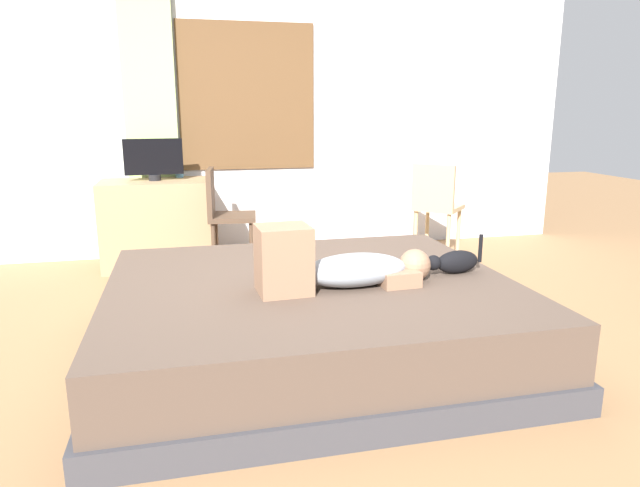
{
  "coord_description": "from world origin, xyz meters",
  "views": [
    {
      "loc": [
        -0.57,
        -2.76,
        1.32
      ],
      "look_at": [
        0.16,
        0.28,
        0.58
      ],
      "focal_mm": 31.62,
      "sensor_mm": 36.0,
      "label": 1
    }
  ],
  "objects_px": {
    "cat": "(454,262)",
    "cup": "(179,173)",
    "tv_monitor": "(154,159)",
    "person_lying": "(337,266)",
    "chair_spare": "(436,203)",
    "bed": "(311,317)",
    "chair_by_desk": "(224,211)",
    "desk": "(157,223)"
  },
  "relations": [
    {
      "from": "cup",
      "to": "chair_by_desk",
      "type": "height_order",
      "value": "chair_by_desk"
    },
    {
      "from": "bed",
      "to": "cat",
      "type": "xyz_separation_m",
      "value": [
        0.81,
        -0.07,
        0.28
      ]
    },
    {
      "from": "cup",
      "to": "chair_spare",
      "type": "xyz_separation_m",
      "value": [
        2.22,
        -0.53,
        -0.27
      ]
    },
    {
      "from": "tv_monitor",
      "to": "desk",
      "type": "bearing_deg",
      "value": 180.0
    },
    {
      "from": "person_lying",
      "to": "tv_monitor",
      "type": "distance_m",
      "value": 2.5
    },
    {
      "from": "bed",
      "to": "cup",
      "type": "distance_m",
      "value": 2.45
    },
    {
      "from": "chair_by_desk",
      "to": "bed",
      "type": "bearing_deg",
      "value": -79.2
    },
    {
      "from": "bed",
      "to": "chair_spare",
      "type": "relative_size",
      "value": 2.55
    },
    {
      "from": "desk",
      "to": "chair_by_desk",
      "type": "relative_size",
      "value": 1.05
    },
    {
      "from": "bed",
      "to": "desk",
      "type": "xyz_separation_m",
      "value": [
        -0.89,
        2.1,
        0.16
      ]
    },
    {
      "from": "bed",
      "to": "tv_monitor",
      "type": "height_order",
      "value": "tv_monitor"
    },
    {
      "from": "cup",
      "to": "tv_monitor",
      "type": "bearing_deg",
      "value": -137.81
    },
    {
      "from": "cat",
      "to": "tv_monitor",
      "type": "distance_m",
      "value": 2.78
    },
    {
      "from": "tv_monitor",
      "to": "cat",
      "type": "bearing_deg",
      "value": -52.0
    },
    {
      "from": "cat",
      "to": "chair_spare",
      "type": "bearing_deg",
      "value": 68.22
    },
    {
      "from": "person_lying",
      "to": "chair_by_desk",
      "type": "bearing_deg",
      "value": 102.95
    },
    {
      "from": "tv_monitor",
      "to": "chair_by_desk",
      "type": "bearing_deg",
      "value": -30.69
    },
    {
      "from": "tv_monitor",
      "to": "chair_by_desk",
      "type": "height_order",
      "value": "tv_monitor"
    },
    {
      "from": "desk",
      "to": "chair_by_desk",
      "type": "distance_m",
      "value": 0.65
    },
    {
      "from": "desk",
      "to": "cup",
      "type": "relative_size",
      "value": 11.52
    },
    {
      "from": "desk",
      "to": "chair_spare",
      "type": "xyz_separation_m",
      "value": [
        2.43,
        -0.34,
        0.14
      ]
    },
    {
      "from": "chair_by_desk",
      "to": "chair_spare",
      "type": "distance_m",
      "value": 1.88
    },
    {
      "from": "cat",
      "to": "tv_monitor",
      "type": "height_order",
      "value": "tv_monitor"
    },
    {
      "from": "cat",
      "to": "cup",
      "type": "bearing_deg",
      "value": 122.38
    },
    {
      "from": "bed",
      "to": "chair_spare",
      "type": "xyz_separation_m",
      "value": [
        1.54,
        1.76,
        0.3
      ]
    },
    {
      "from": "chair_by_desk",
      "to": "tv_monitor",
      "type": "bearing_deg",
      "value": 149.31
    },
    {
      "from": "person_lying",
      "to": "bed",
      "type": "bearing_deg",
      "value": 123.7
    },
    {
      "from": "person_lying",
      "to": "cup",
      "type": "bearing_deg",
      "value": 107.83
    },
    {
      "from": "bed",
      "to": "chair_by_desk",
      "type": "distance_m",
      "value": 1.84
    },
    {
      "from": "bed",
      "to": "person_lying",
      "type": "height_order",
      "value": "person_lying"
    },
    {
      "from": "bed",
      "to": "tv_monitor",
      "type": "distance_m",
      "value": 2.39
    },
    {
      "from": "cup",
      "to": "chair_spare",
      "type": "distance_m",
      "value": 2.3
    },
    {
      "from": "bed",
      "to": "chair_by_desk",
      "type": "xyz_separation_m",
      "value": [
        -0.34,
        1.78,
        0.3
      ]
    },
    {
      "from": "chair_by_desk",
      "to": "desk",
      "type": "bearing_deg",
      "value": 149.64
    },
    {
      "from": "chair_by_desk",
      "to": "chair_spare",
      "type": "relative_size",
      "value": 1.0
    },
    {
      "from": "tv_monitor",
      "to": "chair_by_desk",
      "type": "relative_size",
      "value": 0.56
    },
    {
      "from": "cat",
      "to": "cup",
      "type": "xyz_separation_m",
      "value": [
        -1.49,
        2.35,
        0.28
      ]
    },
    {
      "from": "person_lying",
      "to": "chair_spare",
      "type": "distance_m",
      "value": 2.39
    },
    {
      "from": "cat",
      "to": "tv_monitor",
      "type": "bearing_deg",
      "value": 128.0
    },
    {
      "from": "cat",
      "to": "chair_by_desk",
      "type": "bearing_deg",
      "value": 121.94
    },
    {
      "from": "person_lying",
      "to": "tv_monitor",
      "type": "bearing_deg",
      "value": 113.63
    },
    {
      "from": "person_lying",
      "to": "chair_spare",
      "type": "relative_size",
      "value": 1.09
    }
  ]
}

